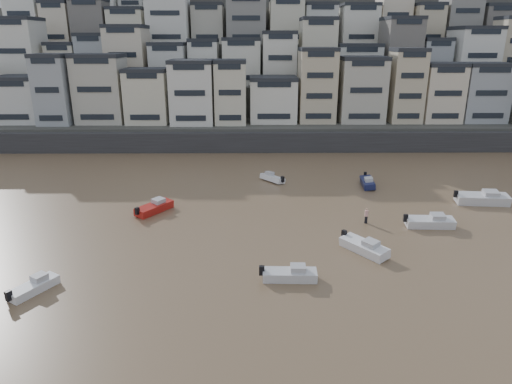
{
  "coord_description": "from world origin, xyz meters",
  "views": [
    {
      "loc": [
        7.19,
        -15.0,
        19.14
      ],
      "look_at": [
        7.69,
        30.0,
        4.0
      ],
      "focal_mm": 32.0,
      "sensor_mm": 36.0,
      "label": 1
    }
  ],
  "objects_px": {
    "boat_d": "(430,220)",
    "boat_h": "(272,177)",
    "boat_a": "(290,273)",
    "boat_i": "(368,181)",
    "person_pink": "(366,216)",
    "boat_f": "(154,206)",
    "boat_b": "(364,245)",
    "boat_j": "(33,285)",
    "boat_g": "(482,197)"
  },
  "relations": [
    {
      "from": "boat_d",
      "to": "boat_h",
      "type": "bearing_deg",
      "value": 136.64
    },
    {
      "from": "boat_a",
      "to": "boat_i",
      "type": "xyz_separation_m",
      "value": [
        12.72,
        25.5,
        0.01
      ]
    },
    {
      "from": "boat_h",
      "to": "person_pink",
      "type": "relative_size",
      "value": 2.5
    },
    {
      "from": "boat_a",
      "to": "boat_f",
      "type": "height_order",
      "value": "boat_f"
    },
    {
      "from": "boat_b",
      "to": "boat_h",
      "type": "distance_m",
      "value": 23.98
    },
    {
      "from": "boat_f",
      "to": "boat_a",
      "type": "bearing_deg",
      "value": -103.14
    },
    {
      "from": "boat_j",
      "to": "boat_i",
      "type": "distance_m",
      "value": 42.94
    },
    {
      "from": "boat_a",
      "to": "boat_d",
      "type": "distance_m",
      "value": 19.41
    },
    {
      "from": "boat_i",
      "to": "boat_b",
      "type": "distance_m",
      "value": 21.09
    },
    {
      "from": "boat_f",
      "to": "person_pink",
      "type": "distance_m",
      "value": 24.09
    },
    {
      "from": "boat_h",
      "to": "person_pink",
      "type": "distance_m",
      "value": 18.23
    },
    {
      "from": "boat_i",
      "to": "boat_h",
      "type": "bearing_deg",
      "value": -95.15
    },
    {
      "from": "boat_j",
      "to": "person_pink",
      "type": "xyz_separation_m",
      "value": [
        29.86,
        13.97,
        0.27
      ]
    },
    {
      "from": "boat_g",
      "to": "boat_b",
      "type": "distance_m",
      "value": 21.9
    },
    {
      "from": "boat_a",
      "to": "boat_b",
      "type": "xyz_separation_m",
      "value": [
        7.42,
        5.09,
        0.06
      ]
    },
    {
      "from": "person_pink",
      "to": "boat_d",
      "type": "bearing_deg",
      "value": -10.05
    },
    {
      "from": "boat_a",
      "to": "boat_f",
      "type": "relative_size",
      "value": 0.92
    },
    {
      "from": "boat_a",
      "to": "boat_b",
      "type": "bearing_deg",
      "value": 36.2
    },
    {
      "from": "boat_g",
      "to": "boat_h",
      "type": "distance_m",
      "value": 26.91
    },
    {
      "from": "boat_f",
      "to": "boat_h",
      "type": "distance_m",
      "value": 18.6
    },
    {
      "from": "boat_d",
      "to": "boat_a",
      "type": "bearing_deg",
      "value": -142.31
    },
    {
      "from": "boat_a",
      "to": "person_pink",
      "type": "height_order",
      "value": "person_pink"
    },
    {
      "from": "boat_g",
      "to": "boat_b",
      "type": "bearing_deg",
      "value": -137.49
    },
    {
      "from": "boat_i",
      "to": "person_pink",
      "type": "bearing_deg",
      "value": -9.27
    },
    {
      "from": "boat_g",
      "to": "boat_a",
      "type": "bearing_deg",
      "value": -138.2
    },
    {
      "from": "person_pink",
      "to": "boat_f",
      "type": "bearing_deg",
      "value": 171.34
    },
    {
      "from": "boat_g",
      "to": "boat_i",
      "type": "bearing_deg",
      "value": 154.86
    },
    {
      "from": "boat_b",
      "to": "person_pink",
      "type": "height_order",
      "value": "person_pink"
    },
    {
      "from": "boat_d",
      "to": "boat_f",
      "type": "xyz_separation_m",
      "value": [
        -30.38,
        4.79,
        -0.02
      ]
    },
    {
      "from": "boat_i",
      "to": "boat_a",
      "type": "bearing_deg",
      "value": -21.45
    },
    {
      "from": "boat_g",
      "to": "boat_b",
      "type": "relative_size",
      "value": 1.24
    },
    {
      "from": "boat_a",
      "to": "boat_i",
      "type": "distance_m",
      "value": 28.5
    },
    {
      "from": "boat_d",
      "to": "boat_h",
      "type": "height_order",
      "value": "boat_d"
    },
    {
      "from": "boat_a",
      "to": "person_pink",
      "type": "distance_m",
      "value": 15.44
    },
    {
      "from": "boat_g",
      "to": "boat_b",
      "type": "height_order",
      "value": "boat_g"
    },
    {
      "from": "boat_f",
      "to": "boat_h",
      "type": "height_order",
      "value": "boat_f"
    },
    {
      "from": "boat_j",
      "to": "boat_d",
      "type": "bearing_deg",
      "value": -40.71
    },
    {
      "from": "boat_b",
      "to": "boat_f",
      "type": "distance_m",
      "value": 24.43
    },
    {
      "from": "boat_f",
      "to": "boat_h",
      "type": "xyz_separation_m",
      "value": [
        14.29,
        11.9,
        -0.14
      ]
    },
    {
      "from": "boat_i",
      "to": "boat_f",
      "type": "relative_size",
      "value": 0.94
    },
    {
      "from": "boat_g",
      "to": "boat_f",
      "type": "height_order",
      "value": "boat_g"
    },
    {
      "from": "boat_g",
      "to": "person_pink",
      "type": "distance_m",
      "value": 16.68
    },
    {
      "from": "boat_h",
      "to": "boat_g",
      "type": "bearing_deg",
      "value": -150.84
    },
    {
      "from": "boat_g",
      "to": "boat_f",
      "type": "distance_m",
      "value": 39.48
    },
    {
      "from": "boat_f",
      "to": "boat_d",
      "type": "bearing_deg",
      "value": -64.37
    },
    {
      "from": "boat_a",
      "to": "boat_f",
      "type": "distance_m",
      "value": 21.52
    },
    {
      "from": "boat_g",
      "to": "boat_h",
      "type": "relative_size",
      "value": 1.54
    },
    {
      "from": "boat_d",
      "to": "boat_j",
      "type": "bearing_deg",
      "value": -157.92
    },
    {
      "from": "boat_a",
      "to": "boat_d",
      "type": "height_order",
      "value": "boat_d"
    },
    {
      "from": "boat_j",
      "to": "person_pink",
      "type": "relative_size",
      "value": 2.52
    }
  ]
}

